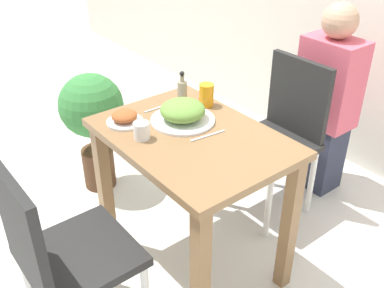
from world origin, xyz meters
TOP-DOWN VIEW (x-y plane):
  - ground_plane at (0.00, 0.00)m, footprint 16.00×16.00m
  - dining_table at (0.00, 0.00)m, footprint 0.87×0.63m
  - chair_near at (0.04, -0.68)m, footprint 0.42×0.42m
  - chair_far at (-0.08, 0.70)m, footprint 0.42×0.42m
  - food_plate at (-0.12, 0.04)m, footprint 0.30×0.30m
  - side_plate at (-0.27, -0.18)m, footprint 0.17×0.17m
  - drink_cup at (-0.10, -0.19)m, footprint 0.07×0.07m
  - juice_glass at (-0.18, 0.23)m, footprint 0.07×0.07m
  - sauce_bottle at (-0.29, 0.17)m, footprint 0.05×0.05m
  - fork_utensil at (-0.30, 0.04)m, footprint 0.01×0.19m
  - spoon_utensil at (0.06, 0.04)m, footprint 0.03×0.17m
  - potted_plant_left at (-0.91, -0.04)m, footprint 0.39×0.39m
  - person_figure at (-0.07, 1.07)m, footprint 0.34×0.22m

SIDE VIEW (x-z plane):
  - ground_plane at x=0.00m, z-range 0.00..0.00m
  - potted_plant_left at x=-0.91m, z-range 0.12..0.89m
  - chair_near at x=0.04m, z-range 0.06..0.97m
  - chair_far at x=-0.08m, z-range 0.06..0.97m
  - person_figure at x=-0.07m, z-range 0.00..1.17m
  - dining_table at x=0.00m, z-range 0.23..1.00m
  - fork_utensil at x=-0.30m, z-range 0.77..0.78m
  - spoon_utensil at x=0.06m, z-range 0.77..0.78m
  - side_plate at x=-0.27m, z-range 0.77..0.83m
  - drink_cup at x=-0.10m, z-range 0.77..0.85m
  - food_plate at x=-0.12m, z-range 0.77..0.87m
  - juice_glass at x=-0.18m, z-range 0.77..0.88m
  - sauce_bottle at x=-0.29m, z-range 0.75..0.91m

